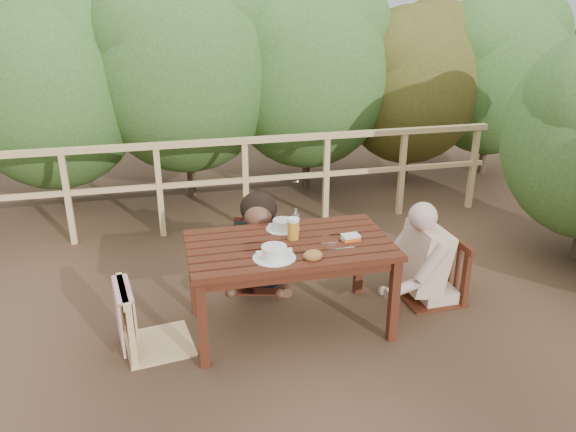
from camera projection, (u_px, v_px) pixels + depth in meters
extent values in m
plane|color=#523925|center=(289.00, 325.00, 4.41)|extent=(60.00, 60.00, 0.00)
cube|color=#3C190D|center=(290.00, 286.00, 4.28)|extent=(1.50, 0.84, 0.69)
cube|color=tan|center=(154.00, 286.00, 3.98)|extent=(0.55, 0.55, 0.98)
cube|color=#3C190D|center=(261.00, 230.00, 4.86)|extent=(0.63, 0.63, 1.03)
cube|color=#3C190D|center=(434.00, 244.00, 4.63)|extent=(0.50, 0.50, 0.99)
cube|color=tan|center=(246.00, 184.00, 6.03)|extent=(5.60, 0.10, 1.01)
cylinder|color=white|center=(274.00, 253.00, 3.90)|extent=(0.30, 0.30, 0.10)
cylinder|color=white|center=(283.00, 225.00, 4.38)|extent=(0.26, 0.26, 0.09)
ellipsoid|color=#9B5D2D|center=(313.00, 255.00, 3.89)|extent=(0.14, 0.10, 0.08)
cylinder|color=gold|center=(293.00, 229.00, 4.19)|extent=(0.09, 0.09, 0.18)
cylinder|color=white|center=(296.00, 223.00, 4.24)|extent=(0.05, 0.05, 0.23)
cylinder|color=white|center=(332.00, 249.00, 4.00)|extent=(0.06, 0.06, 0.07)
cube|color=white|center=(351.00, 238.00, 4.18)|extent=(0.14, 0.10, 0.06)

